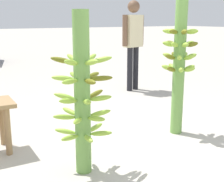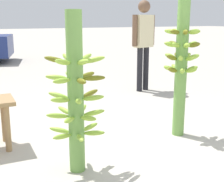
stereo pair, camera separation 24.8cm
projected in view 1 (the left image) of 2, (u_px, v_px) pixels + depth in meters
The scene contains 4 objects.
ground_plane at pixel (159, 161), 2.90m from camera, with size 80.00×80.00×0.00m, color #B2AA9E.
banana_stalk_left at pixel (82, 96), 2.57m from camera, with size 0.50×0.51×1.37m.
banana_stalk_center at pixel (179, 60), 3.45m from camera, with size 0.40×0.40×1.63m.
vendor_person at pixel (133, 37), 5.60m from camera, with size 0.55×0.25×1.61m.
Camera 1 is at (-1.78, -2.05, 1.30)m, focal length 50.00 mm.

